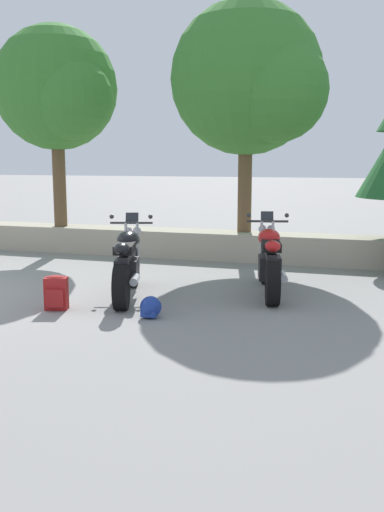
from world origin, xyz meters
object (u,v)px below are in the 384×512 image
Objects in this scene: motorcycle_black_near_left at (128,264)px; rider_backpack at (56,292)px; motorcycle_red_centre at (269,262)px; rider_helmet at (151,307)px; leafy_tree_far_left at (59,91)px; leafy_tree_mid_left at (253,81)px.

motorcycle_black_near_left is 1.18m from rider_backpack.
motorcycle_red_centre is 7.28× the size of rider_helmet.
leafy_tree_far_left is (-3.06, 3.47, 2.95)m from motorcycle_black_near_left.
rider_helmet is 0.06× the size of leafy_tree_mid_left.
leafy_tree_mid_left reaches higher than motorcycle_red_centre.
leafy_tree_mid_left reaches higher than motorcycle_black_near_left.
rider_helmet is (-1.19, -1.84, -0.35)m from motorcycle_red_centre.
motorcycle_black_near_left is 1.28m from rider_helmet.
leafy_tree_far_left is (-3.81, 4.45, 3.30)m from rider_helmet.
motorcycle_black_near_left is 7.19× the size of rider_helmet.
rider_backpack reaches higher than rider_helmet.
leafy_tree_far_left is (-5.00, 2.61, 2.95)m from motorcycle_red_centre.
rider_backpack is 6.00m from leafy_tree_far_left.
rider_backpack is 5.96m from leafy_tree_mid_left.
leafy_tree_mid_left is at bearing 86.62° from rider_helmet.
rider_backpack is at bearing -109.20° from leafy_tree_mid_left.
leafy_tree_far_left is (-2.44, 4.45, 3.19)m from rider_backpack.
rider_backpack is at bearing -122.10° from motorcycle_black_near_left.
motorcycle_black_near_left is at bearing -156.12° from motorcycle_red_centre.
leafy_tree_mid_left reaches higher than rider_helmet.
motorcycle_black_near_left is 4.28× the size of rider_backpack.
rider_helmet is at bearing -122.96° from motorcycle_red_centre.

